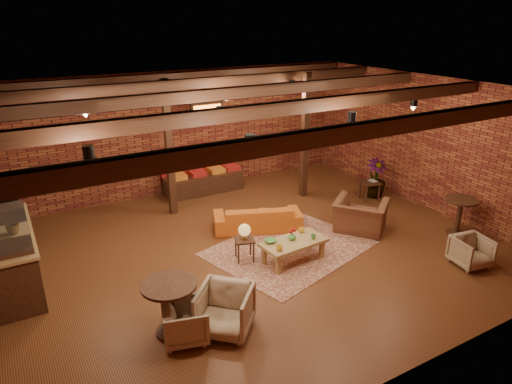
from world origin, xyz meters
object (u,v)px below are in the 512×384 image
side_table_lamp (244,233)px  armchair_a (185,320)px  round_table_right (460,211)px  armchair_right (361,211)px  plant_tall (379,141)px  side_table_book (370,183)px  armchair_b (225,308)px  sofa (257,217)px  coffee_table (293,243)px  armchair_far (471,250)px  round_table_left (170,300)px

side_table_lamp → armchair_a: side_table_lamp is taller
armchair_a → round_table_right: round_table_right is taller
armchair_right → plant_tall: size_ratio=0.36×
side_table_book → plant_tall: (0.28, 0.11, 1.06)m
armchair_b → side_table_book: size_ratio=1.48×
plant_tall → sofa: bearing=-177.2°
side_table_lamp → armchair_b: size_ratio=0.96×
coffee_table → side_table_book: coffee_table is taller
armchair_a → side_table_book: armchair_a is taller
sofa → armchair_a: 3.89m
coffee_table → sofa: bearing=85.6°
armchair_b → armchair_right: (4.12, 1.63, 0.08)m
sofa → armchair_far: 4.37m
armchair_a → round_table_right: 6.46m
side_table_lamp → round_table_right: (4.57, -1.31, -0.03)m
side_table_book → armchair_far: 3.53m
armchair_a → armchair_b: armchair_b is taller
plant_tall → side_table_lamp: bearing=-164.6°
armchair_right → plant_tall: (1.73, 1.38, 1.03)m
coffee_table → armchair_right: size_ratio=1.21×
round_table_left → armchair_far: round_table_left is taller
side_table_lamp → sofa: bearing=50.0°
sofa → plant_tall: 3.87m
coffee_table → armchair_right: 2.09m
side_table_lamp → armchair_far: size_ratio=1.20×
coffee_table → side_table_lamp: bearing=147.1°
side_table_lamp → armchair_right: size_ratio=0.70×
coffee_table → plant_tall: plant_tall is taller
round_table_right → plant_tall: 2.74m
round_table_left → armchair_a: size_ratio=1.31×
sofa → armchair_b: armchair_b is taller
sofa → armchair_b: size_ratio=2.43×
coffee_table → round_table_right: (3.79, -0.80, 0.16)m
round_table_left → armchair_far: bearing=-9.2°
armchair_right → coffee_table: bearing=63.3°
sofa → armchair_right: 2.28m
round_table_right → coffee_table: bearing=168.0°
armchair_a → side_table_book: bearing=-50.6°
side_table_lamp → coffee_table: bearing=-32.9°
sofa → side_table_book: 3.39m
armchair_far → side_table_book: bearing=89.3°
side_table_lamp → side_table_book: 4.44m
round_table_right → armchair_right: bearing=145.5°
side_table_book → round_table_right: size_ratio=0.65×
round_table_left → round_table_right: bearing=0.8°
coffee_table → round_table_right: round_table_right is taller
side_table_book → plant_tall: bearing=21.5°
sofa → armchair_right: bearing=169.8°
side_table_book → plant_tall: plant_tall is taller
side_table_lamp → plant_tall: (4.57, 1.26, 0.93)m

